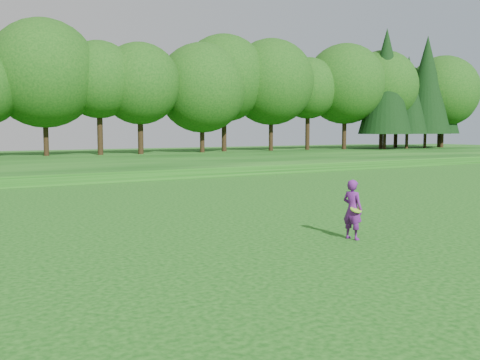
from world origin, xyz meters
TOP-DOWN VIEW (x-y plane):
  - ground at (0.00, 0.00)m, footprint 140.00×140.00m
  - berm at (0.00, 34.00)m, footprint 130.00×30.00m
  - walking_path at (0.00, 20.00)m, footprint 130.00×1.60m
  - treeline at (0.00, 38.00)m, footprint 104.00×7.00m
  - woman at (0.64, 1.04)m, footprint 0.48×0.64m

SIDE VIEW (x-z plane):
  - ground at x=0.00m, z-range 0.00..0.00m
  - walking_path at x=0.00m, z-range 0.00..0.04m
  - berm at x=0.00m, z-range 0.00..0.60m
  - woman at x=0.64m, z-range 0.00..1.58m
  - treeline at x=0.00m, z-range 0.60..15.60m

